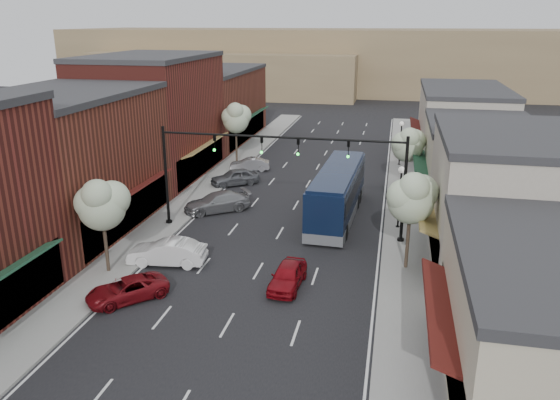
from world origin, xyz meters
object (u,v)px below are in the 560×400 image
Objects in this scene: tree_left_near at (102,203)px; parked_car_a at (127,290)px; signal_mast_right at (367,172)px; tree_right_near at (412,197)px; red_hatchback at (288,276)px; coach_bus at (337,192)px; tree_left_far at (236,117)px; parked_car_b at (167,252)px; parked_car_c at (217,202)px; parked_car_d at (235,177)px; tree_right_far at (408,144)px; lamp_post_far at (401,136)px; lamp_post_near at (400,187)px; parked_car_e at (250,164)px; signal_mast_left at (198,163)px.

tree_left_near is 1.37× the size of parked_car_a.
signal_mast_right is 1.38× the size of tree_right_near.
red_hatchback is (-3.58, -7.57, -3.96)m from signal_mast_right.
signal_mast_right is 0.68× the size of coach_bus.
tree_left_near is (-16.60, -4.00, -0.23)m from tree_right_near.
parked_car_a is (2.50, -28.63, -4.03)m from tree_left_far.
parked_car_c is (-0.08, 9.56, -0.03)m from parked_car_b.
coach_bus is 11.68m from red_hatchback.
tree_left_far is at bearing 139.57° from parked_car_a.
parked_car_d is (-0.45, 20.97, 0.15)m from parked_car_a.
signal_mast_right reaches higher than tree_right_far.
signal_mast_right reaches higher than parked_car_a.
lamp_post_far is at bearing 81.43° from red_hatchback.
parked_car_a is at bearing -121.92° from tree_right_far.
parked_car_b is at bearing -146.77° from lamp_post_near.
tree_left_near is 23.61m from parked_car_e.
lamp_post_near is 0.89× the size of parked_car_c.
parked_car_b reaches higher than parked_car_c.
tree_right_near reaches higher than tree_right_far.
red_hatchback is (-5.76, -27.57, -2.35)m from lamp_post_far.
parked_car_b is at bearing -88.53° from signal_mast_left.
parked_car_e is at bearing 175.58° from parked_car_b.
tree_right_far is 15.28m from parked_car_e.
tree_left_near is 18.79m from parked_car_d.
parked_car_d is (-8.24, 17.86, 0.06)m from red_hatchback.
lamp_post_far is (2.18, 20.00, -1.62)m from signal_mast_right.
tree_right_far is at bearing 60.69° from coach_bus.
coach_bus is at bearing 45.85° from tree_left_near.
tree_left_far is 1.38× the size of lamp_post_far.
parked_car_e is at bearing 144.02° from parked_car_d.
lamp_post_far is 0.89× the size of parked_car_c.
signal_mast_left is 13.75m from lamp_post_near.
signal_mast_right reaches higher than tree_left_far.
tree_right_far is at bearing 60.52° from parked_car_d.
tree_right_near is 1.10× the size of tree_right_far.
red_hatchback is 0.77× the size of parked_car_c.
tree_right_far is at bearing -86.12° from lamp_post_far.
coach_bus reaches higher than red_hatchback.
parked_car_d reaches higher than parked_car_e.
parked_car_b is (-11.08, -6.19, -3.87)m from signal_mast_right.
parked_car_c is (-13.35, -16.63, -2.28)m from lamp_post_far.
parked_car_e is at bearing -161.03° from lamp_post_far.
parked_car_c is (2.71, 11.42, -3.50)m from tree_left_near.
signal_mast_right is 1.00× the size of signal_mast_left.
tree_right_near is (13.97, -4.05, -0.17)m from signal_mast_left.
parked_car_b is (2.79, 1.87, -3.47)m from tree_left_near.
signal_mast_left is at bearing 180.00° from signal_mast_right.
parked_car_d is (2.05, 18.34, -3.50)m from tree_left_near.
tree_right_far reaches higher than lamp_post_near.
tree_right_near is at bearing -56.09° from signal_mast_right.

